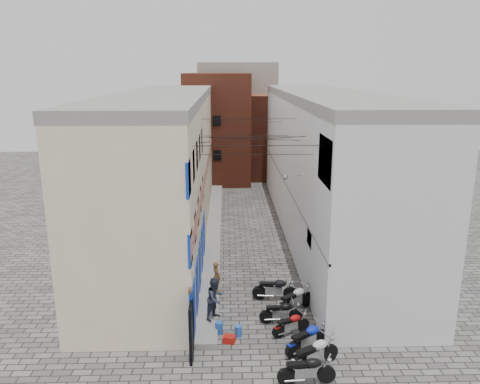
{
  "coord_description": "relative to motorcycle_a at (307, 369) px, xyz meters",
  "views": [
    {
      "loc": [
        -1.2,
        -15.66,
        10.31
      ],
      "look_at": [
        -0.37,
        12.18,
        3.0
      ],
      "focal_mm": 35.0,
      "sensor_mm": 36.0,
      "label": 1
    }
  ],
  "objects": [
    {
      "name": "person_a",
      "position": [
        -3.15,
        6.47,
        0.4
      ],
      "size": [
        0.56,
        0.64,
        1.46
      ],
      "primitive_type": "imported",
      "rotation": [
        0.0,
        0.0,
        2.06
      ],
      "color": "brown",
      "rests_on": "plinth"
    },
    {
      "name": "plinth",
      "position": [
        -3.5,
        15.07,
        -0.46
      ],
      "size": [
        0.9,
        26.0,
        0.25
      ],
      "primitive_type": "cube",
      "color": "gray",
      "rests_on": "ground"
    },
    {
      "name": "motorcycle_b",
      "position": [
        0.43,
        0.87,
        0.04
      ],
      "size": [
        2.19,
        1.64,
        1.24
      ],
      "primitive_type": null,
      "rotation": [
        0.0,
        0.0,
        -1.06
      ],
      "color": "silver",
      "rests_on": "ground"
    },
    {
      "name": "person_b",
      "position": [
        -3.15,
        4.0,
        0.57
      ],
      "size": [
        1.08,
        1.11,
        1.8
      ],
      "primitive_type": "imported",
      "rotation": [
        0.0,
        0.0,
        0.91
      ],
      "color": "#2B3241",
      "rests_on": "plinth"
    },
    {
      "name": "motorcycle_a",
      "position": [
        0.0,
        0.0,
        0.0
      ],
      "size": [
        2.05,
        0.76,
        1.16
      ],
      "primitive_type": null,
      "rotation": [
        0.0,
        0.0,
        -1.51
      ],
      "color": "black",
      "rests_on": "ground"
    },
    {
      "name": "motorcycle_f",
      "position": [
        0.31,
        4.88,
        0.04
      ],
      "size": [
        2.14,
        1.85,
        1.25
      ],
      "primitive_type": null,
      "rotation": [
        0.0,
        0.0,
        -0.92
      ],
      "color": "#B4B5B9",
      "rests_on": "ground"
    },
    {
      "name": "water_jug_near",
      "position": [
        -2.22,
        3.0,
        -0.36
      ],
      "size": [
        0.38,
        0.38,
        0.45
      ],
      "primitive_type": "cylinder",
      "rotation": [
        0.0,
        0.0,
        -0.41
      ],
      "color": "blue",
      "rests_on": "ground"
    },
    {
      "name": "motorcycle_c",
      "position": [
        0.36,
        1.87,
        0.02
      ],
      "size": [
        2.12,
        1.67,
        1.21
      ],
      "primitive_type": null,
      "rotation": [
        0.0,
        0.0,
        -1.01
      ],
      "color": "#0C1FB5",
      "rests_on": "ground"
    },
    {
      "name": "far_shopfront",
      "position": [
        -1.45,
        27.27,
        0.62
      ],
      "size": [
        2.0,
        0.3,
        2.4
      ],
      "primitive_type": "cube",
      "color": "black",
      "rests_on": "ground"
    },
    {
      "name": "water_jug_far",
      "position": [
        -3.0,
        3.23,
        -0.34
      ],
      "size": [
        0.32,
        0.32,
        0.49
      ],
      "primitive_type": "cylinder",
      "rotation": [
        0.0,
        0.0,
        -0.01
      ],
      "color": "#2459B4",
      "rests_on": "ground"
    },
    {
      "name": "building_left",
      "position": [
        -6.43,
        15.02,
        3.92
      ],
      "size": [
        5.1,
        27.0,
        9.0
      ],
      "color": "beige",
      "rests_on": "ground"
    },
    {
      "name": "building_far_brick_left",
      "position": [
        -3.45,
        30.07,
        4.42
      ],
      "size": [
        6.0,
        6.0,
        10.0
      ],
      "primitive_type": "cube",
      "color": "brown",
      "rests_on": "ground"
    },
    {
      "name": "motorcycle_d",
      "position": [
        -0.11,
        3.07,
        -0.09
      ],
      "size": [
        1.77,
        1.18,
        0.99
      ],
      "primitive_type": null,
      "rotation": [
        0.0,
        0.0,
        -1.15
      ],
      "color": "#9C0C0B",
      "rests_on": "ground"
    },
    {
      "name": "building_far_brick_right",
      "position": [
        1.55,
        32.07,
        3.42
      ],
      "size": [
        5.0,
        6.0,
        8.0
      ],
      "primitive_type": "cube",
      "color": "brown",
      "rests_on": "ground"
    },
    {
      "name": "ground",
      "position": [
        -1.45,
        2.07,
        -0.58
      ],
      "size": [
        90.0,
        90.0,
        0.0
      ],
      "primitive_type": "plane",
      "color": "#504D4B",
      "rests_on": "ground"
    },
    {
      "name": "overhead_wires",
      "position": [
        -1.45,
        9.71,
        6.54
      ],
      "size": [
        5.8,
        13.02,
        1.32
      ],
      "color": "black",
      "rests_on": "ground"
    },
    {
      "name": "motorcycle_e",
      "position": [
        -0.4,
        3.97,
        -0.05
      ],
      "size": [
        1.88,
        0.66,
        1.07
      ],
      "primitive_type": null,
      "rotation": [
        0.0,
        0.0,
        -1.53
      ],
      "color": "black",
      "rests_on": "ground"
    },
    {
      "name": "red_crate",
      "position": [
        -2.58,
        2.57,
        -0.44
      ],
      "size": [
        0.52,
        0.44,
        0.28
      ],
      "primitive_type": "cube",
      "rotation": [
        0.0,
        0.0,
        -0.27
      ],
      "color": "#B2150C",
      "rests_on": "ground"
    },
    {
      "name": "building_right",
      "position": [
        3.55,
        15.06,
        3.92
      ],
      "size": [
        5.94,
        26.0,
        9.0
      ],
      "color": "silver",
      "rests_on": "ground"
    },
    {
      "name": "motorcycle_g",
      "position": [
        -0.46,
        5.99,
        0.02
      ],
      "size": [
        2.14,
        0.86,
        1.21
      ],
      "primitive_type": null,
      "rotation": [
        0.0,
        0.0,
        -1.67
      ],
      "color": "black",
      "rests_on": "ground"
    },
    {
      "name": "building_far_concrete",
      "position": [
        -1.45,
        36.07,
        4.92
      ],
      "size": [
        8.0,
        5.0,
        11.0
      ],
      "primitive_type": "cube",
      "color": "gray",
      "rests_on": "ground"
    }
  ]
}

